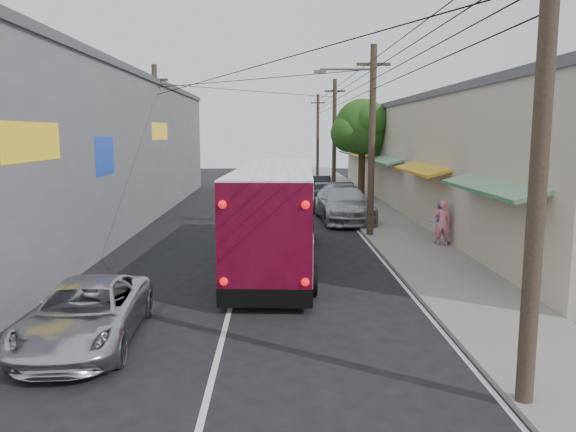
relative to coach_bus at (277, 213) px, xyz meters
name	(u,v)px	position (x,y,z in m)	size (l,w,h in m)	color
ground	(217,361)	(-1.21, -8.53, -1.71)	(120.00, 120.00, 0.00)	black
sidewalk	(372,213)	(5.29, 11.47, -1.65)	(3.00, 80.00, 0.12)	slate
building_right	(444,155)	(9.78, 13.47, 1.44)	(7.09, 40.00, 6.25)	#B2A78D
building_left	(82,148)	(-9.70, 9.46, 1.94)	(7.20, 36.00, 7.25)	slate
utility_poles	(311,138)	(1.92, 11.79, 2.42)	(11.80, 45.28, 8.00)	#473828
street_tree	(363,129)	(5.67, 17.48, 2.96)	(4.40, 4.00, 6.60)	#3F2B19
coach_bus	(277,213)	(0.00, 0.00, 0.00)	(3.13, 11.58, 3.30)	white
jeepney	(86,313)	(-4.06, -7.53, -1.06)	(2.16, 4.68, 1.30)	silver
parked_suv	(343,204)	(3.39, 8.97, -0.82)	(2.50, 6.14, 1.78)	#9FA0A7
parked_car_mid	(321,200)	(2.59, 12.70, -1.08)	(1.50, 3.73, 1.27)	#25252A
parked_car_far	(321,185)	(3.23, 21.22, -1.04)	(1.42, 4.06, 1.34)	#212227
pedestrian_near	(442,223)	(6.39, 2.13, -0.72)	(0.64, 0.42, 1.74)	pink
pedestrian_far	(439,222)	(6.39, 2.52, -0.77)	(0.80, 0.63, 1.65)	#8896C6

